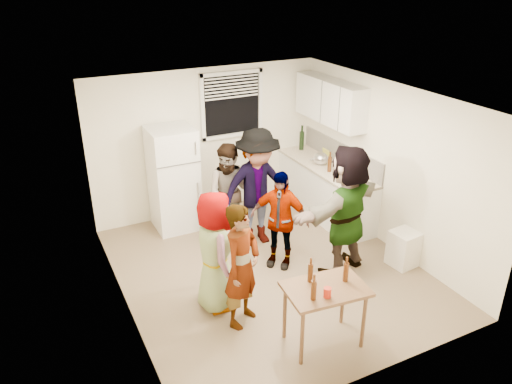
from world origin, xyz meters
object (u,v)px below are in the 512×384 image
red_cup (327,297)px  guest_orange (341,268)px  blue_cup (352,185)px  beer_bottle_table (313,299)px  beer_bottle_counter (329,171)px  serving_table (322,341)px  wine_bottle (301,149)px  trash_bin (403,249)px  guest_back_right (257,241)px  guest_stripe (243,320)px  guest_back_left (232,239)px  guest_black (279,263)px  kettle (321,164)px  refrigerator (174,179)px  guest_grey (217,304)px

red_cup → guest_orange: size_ratio=0.06×
blue_cup → beer_bottle_table: blue_cup is taller
beer_bottle_counter → serving_table: size_ratio=0.28×
wine_bottle → trash_bin: wine_bottle is taller
blue_cup → guest_back_right: size_ratio=0.07×
guest_stripe → guest_back_right: 1.93m
guest_back_right → trash_bin: bearing=-43.1°
guest_back_right → guest_back_left: bearing=144.6°
beer_bottle_table → guest_orange: size_ratio=0.12×
guest_stripe → guest_black: guest_stripe is taller
guest_black → beer_bottle_counter: bearing=76.3°
kettle → guest_back_left: size_ratio=0.17×
kettle → trash_bin: 2.09m
trash_bin → red_cup: size_ratio=4.71×
kettle → red_cup: (-1.87, -2.99, -0.14)m
refrigerator → beer_bottle_counter: 2.54m
serving_table → blue_cup: bearing=47.5°
red_cup → trash_bin: bearing=26.3°
beer_bottle_counter → guest_black: bearing=-149.2°
guest_back_left → guest_stripe: bearing=-79.9°
kettle → beer_bottle_counter: beer_bottle_counter is taller
guest_back_right → guest_orange: bearing=-58.1°
beer_bottle_table → guest_grey: 1.62m
kettle → beer_bottle_counter: bearing=-86.9°
red_cup → guest_grey: (-0.74, 1.34, -0.76)m
trash_bin → beer_bottle_table: (-2.19, -0.97, 0.51)m
serving_table → red_cup: bearing=-119.2°
blue_cup → guest_back_left: 2.06m
beer_bottle_table → kettle: bearing=55.6°
serving_table → guest_back_left: serving_table is taller
kettle → wine_bottle: wine_bottle is taller
guest_stripe → serving_table: bearing=-82.6°
trash_bin → red_cup: bearing=-153.7°
kettle → guest_black: size_ratio=0.18×
refrigerator → serving_table: refrigerator is taller
guest_orange → guest_grey: bearing=-19.5°
wine_bottle → serving_table: (-1.89, -3.64, -0.90)m
trash_bin → beer_bottle_table: size_ratio=2.32×
beer_bottle_counter → guest_back_left: bearing=175.8°
refrigerator → kettle: refrigerator is taller
beer_bottle_table → guest_back_left: (0.27, 2.75, -0.76)m
kettle → serving_table: bearing=-110.5°
guest_stripe → trash_bin: bearing=-31.5°
wine_bottle → guest_grey: (-2.72, -2.44, -0.90)m
trash_bin → guest_grey: (-2.78, 0.33, -0.25)m
kettle → guest_grey: kettle is taller
red_cup → guest_orange: red_cup is taller
serving_table → kettle: bearing=57.8°
guest_back_right → beer_bottle_table: bearing=-102.6°
blue_cup → guest_back_left: size_ratio=0.08×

